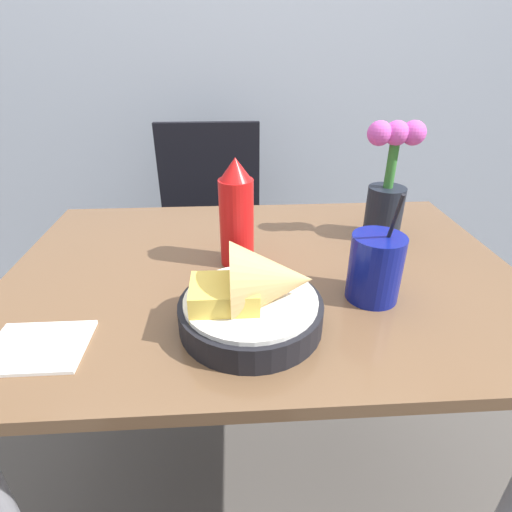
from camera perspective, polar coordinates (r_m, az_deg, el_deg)
The scene contains 9 objects.
ground_plane at distance 1.37m, azimuth 0.64°, elevation -29.33°, with size 12.00×12.00×0.00m, color #4C4742.
wall_window at distance 1.90m, azimuth -2.07°, elevation 32.55°, with size 7.00×0.06×2.60m.
dining_table at distance 0.91m, azimuth 0.85°, elevation -7.81°, with size 1.07×0.74×0.73m.
chair_far_window at distance 1.61m, azimuth -6.50°, elevation 4.94°, with size 0.40×0.40×0.89m.
food_basket at distance 0.66m, azimuth 0.03°, elevation -6.09°, with size 0.24×0.24×0.15m.
ketchup_bottle at distance 0.82m, azimuth -2.81°, elevation 5.93°, with size 0.07×0.07×0.23m.
drink_cup at distance 0.76m, azimuth 16.61°, elevation -1.87°, with size 0.10×0.10×0.21m.
flower_vase at distance 0.99m, azimuth 18.33°, elevation 9.35°, with size 0.13×0.09×0.28m.
napkin at distance 0.72m, azimuth -28.73°, elevation -11.34°, with size 0.15×0.12×0.01m.
Camera 1 is at (-0.06, -0.73, 1.15)m, focal length 28.00 mm.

